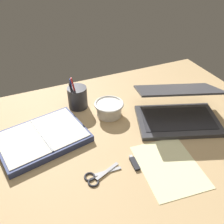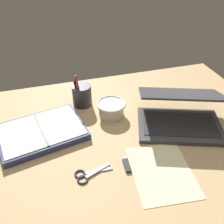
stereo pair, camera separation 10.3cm
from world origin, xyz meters
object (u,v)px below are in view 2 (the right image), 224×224
bowl (112,108)px  pen_cup (82,95)px  laptop (180,115)px  scissors (86,175)px  planner (42,132)px

bowl → pen_cup: 16.47cm
laptop → scissors: 47.51cm
laptop → scissors: bearing=-139.7°
laptop → pen_cup: bearing=164.5°
planner → pen_cup: bearing=28.6°
bowl → laptop: bearing=-29.7°
laptop → planner: bearing=-169.5°
planner → scissors: bearing=-74.8°
laptop → bowl: bearing=170.1°
laptop → pen_cup: 45.46cm
bowl → scissors: 36.47cm
pen_cup → scissors: pen_cup is taller
scissors → bowl: bearing=49.7°
bowl → planner: bowl is taller
laptop → bowl: 29.51cm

